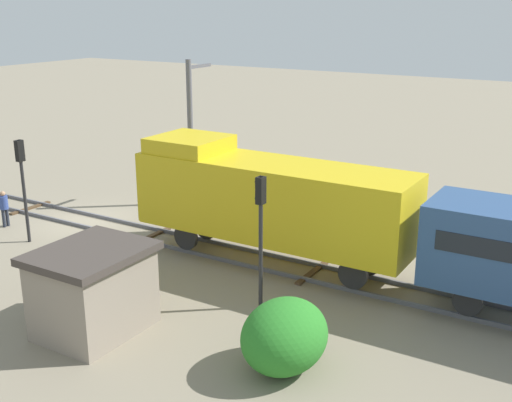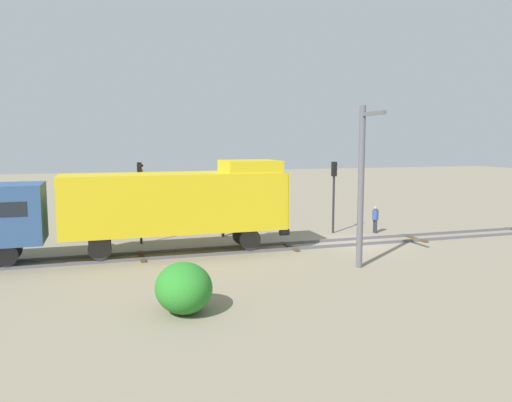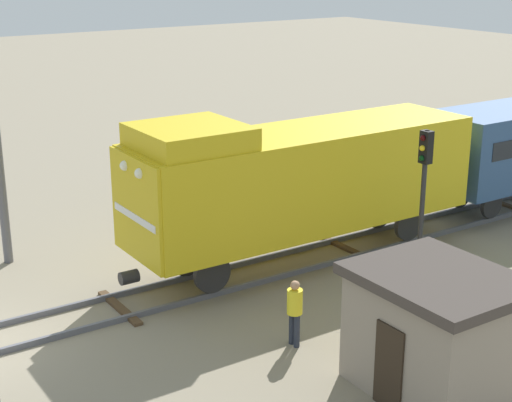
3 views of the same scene
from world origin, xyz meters
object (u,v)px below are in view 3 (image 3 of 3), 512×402
(worker_by_signal, at_px, (295,308))
(locomotive, at_px, (299,176))
(relay_hut, at_px, (435,332))
(traffic_signal_mid, at_px, (424,182))

(worker_by_signal, bearing_deg, locomotive, -179.33)
(worker_by_signal, relative_size, relay_hut, 0.49)
(locomotive, relative_size, worker_by_signal, 6.82)
(traffic_signal_mid, bearing_deg, locomotive, -153.42)
(relay_hut, bearing_deg, traffic_signal_mid, 138.71)
(traffic_signal_mid, height_order, relay_hut, traffic_signal_mid)
(locomotive, distance_m, relay_hut, 7.86)
(traffic_signal_mid, xyz_separation_m, worker_by_signal, (0.80, -4.91, -2.17))
(locomotive, relative_size, traffic_signal_mid, 2.53)
(locomotive, height_order, relay_hut, locomotive)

